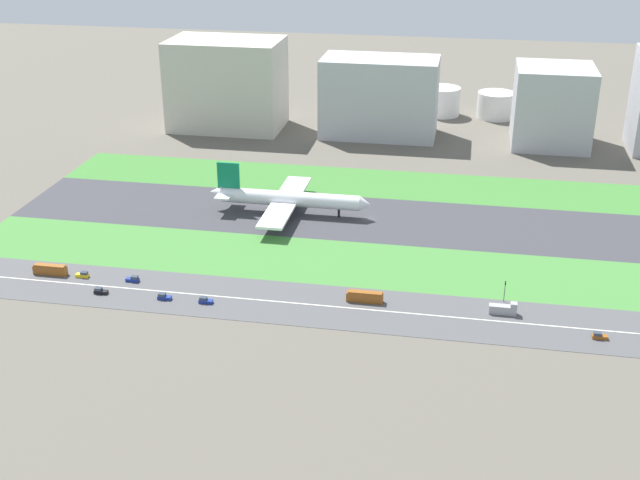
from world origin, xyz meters
name	(u,v)px	position (x,y,z in m)	size (l,w,h in m)	color
ground_plane	(368,219)	(0.00, 0.00, 0.00)	(800.00, 800.00, 0.00)	#5B564C
runway	(368,219)	(0.00, 0.00, 0.05)	(280.00, 46.00, 0.10)	#38383D
grass_median_north	(380,184)	(0.00, 41.00, 0.05)	(280.00, 36.00, 0.10)	#3D7A33
grass_median_south	(353,263)	(0.00, -41.00, 0.05)	(280.00, 36.00, 0.10)	#427F38
highway	(338,307)	(0.00, -73.00, 0.05)	(280.00, 28.00, 0.10)	#4C4C4F
highway_centerline	(338,307)	(0.00, -73.00, 0.11)	(266.00, 0.50, 0.01)	silver
airliner	(286,199)	(-32.96, 0.00, 6.23)	(65.00, 56.00, 19.70)	white
car_1	(100,291)	(-77.01, -78.00, 0.92)	(4.40, 1.80, 2.00)	black
bus_1	(365,297)	(7.72, -68.00, 1.82)	(11.60, 2.50, 3.50)	brown
bus_0	(50,270)	(-99.47, -68.00, 1.82)	(11.60, 2.50, 3.50)	brown
car_0	(164,297)	(-55.45, -78.00, 0.92)	(4.40, 1.80, 2.00)	navy
truck_0	(504,309)	(50.77, -68.00, 1.67)	(8.40, 2.50, 4.00)	#99999E
car_4	(599,336)	(77.93, -78.00, 0.92)	(4.40, 1.80, 2.00)	brown
car_6	(133,279)	(-69.92, -68.00, 0.92)	(4.40, 1.80, 2.00)	navy
car_2	(83,275)	(-87.78, -68.00, 0.92)	(4.40, 1.80, 2.00)	yellow
car_3	(205,301)	(-41.74, -78.00, 0.92)	(4.40, 1.80, 2.00)	navy
traffic_light	(505,290)	(51.03, -60.01, 4.29)	(0.36, 0.50, 7.20)	#4C4C51
terminal_building	(227,84)	(-90.00, 114.00, 23.20)	(57.95, 37.35, 46.40)	beige
hangar_building	(379,97)	(-9.48, 114.00, 19.95)	(58.54, 31.09, 39.90)	#B2B2B7
office_tower	(552,106)	(76.18, 114.00, 19.43)	(37.30, 37.59, 38.87)	#B2B2B7
fuel_tank_west	(442,101)	(20.66, 159.00, 7.82)	(20.17, 20.17, 15.65)	silver
fuel_tank_centre	(496,105)	(50.45, 159.00, 7.06)	(20.58, 20.58, 14.13)	silver
fuel_tank_east	(553,109)	(81.43, 159.00, 6.60)	(19.86, 19.86, 13.21)	silver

